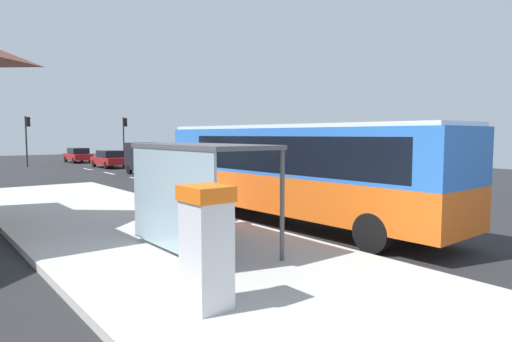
% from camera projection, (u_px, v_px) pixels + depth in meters
% --- Properties ---
extents(ground_plane, '(56.00, 92.00, 0.04)m').
position_uv_depth(ground_plane, '(168.00, 186.00, 25.12)').
color(ground_plane, '#262628').
extents(sidewalk_platform, '(6.20, 30.00, 0.18)m').
position_uv_depth(sidewalk_platform, '(159.00, 241.00, 11.77)').
color(sidewalk_platform, beige).
rests_on(sidewalk_platform, ground).
extents(lane_stripe_seg_1, '(0.16, 2.20, 0.01)m').
position_uv_depth(lane_stripe_seg_1, '(403.00, 230.00, 13.52)').
color(lane_stripe_seg_1, silver).
rests_on(lane_stripe_seg_1, ground).
extents(lane_stripe_seg_2, '(0.16, 2.20, 0.01)m').
position_uv_depth(lane_stripe_seg_2, '(292.00, 208.00, 17.44)').
color(lane_stripe_seg_2, silver).
rests_on(lane_stripe_seg_2, ground).
extents(lane_stripe_seg_3, '(0.16, 2.20, 0.01)m').
position_uv_depth(lane_stripe_seg_3, '(221.00, 195.00, 21.36)').
color(lane_stripe_seg_3, silver).
rests_on(lane_stripe_seg_3, ground).
extents(lane_stripe_seg_4, '(0.16, 2.20, 0.01)m').
position_uv_depth(lane_stripe_seg_4, '(172.00, 185.00, 25.27)').
color(lane_stripe_seg_4, silver).
rests_on(lane_stripe_seg_4, ground).
extents(lane_stripe_seg_5, '(0.16, 2.20, 0.01)m').
position_uv_depth(lane_stripe_seg_5, '(137.00, 179.00, 29.19)').
color(lane_stripe_seg_5, silver).
rests_on(lane_stripe_seg_5, ground).
extents(lane_stripe_seg_6, '(0.16, 2.20, 0.01)m').
position_uv_depth(lane_stripe_seg_6, '(109.00, 173.00, 33.10)').
color(lane_stripe_seg_6, silver).
rests_on(lane_stripe_seg_6, ground).
extents(lane_stripe_seg_7, '(0.16, 2.20, 0.01)m').
position_uv_depth(lane_stripe_seg_7, '(88.00, 169.00, 37.02)').
color(lane_stripe_seg_7, silver).
rests_on(lane_stripe_seg_7, ground).
extents(bus, '(2.93, 11.10, 3.21)m').
position_uv_depth(bus, '(296.00, 168.00, 14.28)').
color(bus, orange).
rests_on(bus, ground).
extents(white_van, '(2.11, 5.24, 2.30)m').
position_uv_depth(white_van, '(152.00, 156.00, 31.64)').
color(white_van, black).
rests_on(white_van, ground).
extents(sedan_near, '(1.88, 4.42, 1.52)m').
position_uv_depth(sedan_near, '(78.00, 155.00, 45.79)').
color(sedan_near, '#A51919').
rests_on(sedan_near, ground).
extents(sedan_far, '(1.87, 4.42, 1.52)m').
position_uv_depth(sedan_far, '(109.00, 159.00, 38.72)').
color(sedan_far, '#A51919').
rests_on(sedan_far, ground).
extents(ticket_machine, '(0.66, 0.76, 1.94)m').
position_uv_depth(ticket_machine, '(206.00, 246.00, 6.92)').
color(ticket_machine, silver).
rests_on(ticket_machine, sidewalk_platform).
extents(recycling_bin_red, '(0.52, 0.52, 0.95)m').
position_uv_depth(recycling_bin_red, '(222.00, 210.00, 13.27)').
color(recycling_bin_red, red).
rests_on(recycling_bin_red, sidewalk_platform).
extents(recycling_bin_blue, '(0.52, 0.52, 0.95)m').
position_uv_depth(recycling_bin_blue, '(210.00, 207.00, 13.82)').
color(recycling_bin_blue, blue).
rests_on(recycling_bin_blue, sidewalk_platform).
extents(traffic_light_near_side, '(0.49, 0.28, 4.61)m').
position_uv_depth(traffic_light_near_side, '(125.00, 133.00, 43.98)').
color(traffic_light_near_side, '#2D2D2D').
rests_on(traffic_light_near_side, ground).
extents(traffic_light_far_side, '(0.49, 0.28, 4.52)m').
position_uv_depth(traffic_light_far_side, '(27.00, 133.00, 39.31)').
color(traffic_light_far_side, '#2D2D2D').
rests_on(traffic_light_far_side, ground).
extents(bus_shelter, '(1.80, 4.00, 2.50)m').
position_uv_depth(bus_shelter, '(190.00, 170.00, 10.24)').
color(bus_shelter, '#4C4C51').
rests_on(bus_shelter, sidewalk_platform).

